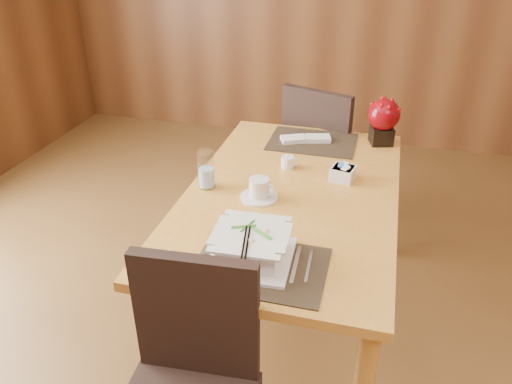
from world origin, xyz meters
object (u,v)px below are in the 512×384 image
(berry_decor, at_px, (383,119))
(far_chair, at_px, (323,152))
(bread_plate, at_px, (150,264))
(dining_table, at_px, (291,210))
(sugar_caddy, at_px, (343,173))
(coffee_cup, at_px, (259,190))
(soup_setting, at_px, (251,247))
(near_chair, at_px, (189,381))
(water_glass, at_px, (206,170))
(creamer_jug, at_px, (288,162))

(berry_decor, bearing_deg, far_chair, 140.97)
(bread_plate, bearing_deg, dining_table, 59.79)
(dining_table, distance_m, far_chair, 0.90)
(sugar_caddy, bearing_deg, coffee_cup, -140.96)
(sugar_caddy, xyz_separation_m, berry_decor, (0.15, 0.46, 0.11))
(bread_plate, bearing_deg, sugar_caddy, 54.76)
(soup_setting, relative_size, near_chair, 0.32)
(coffee_cup, relative_size, bread_plate, 1.17)
(bread_plate, relative_size, far_chair, 0.14)
(soup_setting, distance_m, berry_decor, 1.21)
(dining_table, relative_size, bread_plate, 10.90)
(dining_table, relative_size, far_chair, 1.57)
(water_glass, height_order, sugar_caddy, water_glass)
(water_glass, bearing_deg, sugar_caddy, 21.79)
(far_chair, bearing_deg, creamer_jug, 102.34)
(soup_setting, relative_size, creamer_jug, 3.71)
(soup_setting, xyz_separation_m, creamer_jug, (-0.02, 0.74, -0.03))
(bread_plate, height_order, far_chair, far_chair)
(berry_decor, bearing_deg, sugar_caddy, -107.91)
(coffee_cup, distance_m, bread_plate, 0.60)
(bread_plate, xyz_separation_m, near_chair, (0.22, -0.24, -0.24))
(dining_table, bearing_deg, creamer_jug, 106.50)
(berry_decor, relative_size, bread_plate, 1.75)
(coffee_cup, bearing_deg, dining_table, 36.33)
(dining_table, relative_size, sugar_caddy, 14.71)
(coffee_cup, relative_size, water_glass, 0.94)
(far_chair, bearing_deg, water_glass, 87.27)
(soup_setting, bearing_deg, berry_decor, 68.60)
(berry_decor, xyz_separation_m, far_chair, (-0.33, 0.27, -0.35))
(near_chair, distance_m, far_chair, 1.78)
(berry_decor, bearing_deg, bread_plate, -119.59)
(creamer_jug, bearing_deg, coffee_cup, -110.23)
(soup_setting, xyz_separation_m, far_chair, (0.06, 1.41, -0.27))
(near_chair, bearing_deg, berry_decor, 67.68)
(dining_table, bearing_deg, coffee_cup, -143.67)
(sugar_caddy, xyz_separation_m, near_chair, (-0.35, -1.05, -0.26))
(water_glass, height_order, berry_decor, berry_decor)
(near_chair, bearing_deg, sugar_caddy, 67.53)
(sugar_caddy, bearing_deg, soup_setting, -109.35)
(creamer_jug, relative_size, bread_plate, 0.58)
(soup_setting, relative_size, coffee_cup, 1.84)
(soup_setting, xyz_separation_m, bread_plate, (-0.33, -0.12, -0.05))
(dining_table, distance_m, creamer_jug, 0.26)
(sugar_caddy, height_order, berry_decor, berry_decor)
(creamer_jug, bearing_deg, sugar_caddy, -20.38)
(soup_setting, relative_size, bread_plate, 2.15)
(near_chair, bearing_deg, coffee_cup, 84.10)
(sugar_caddy, distance_m, far_chair, 0.78)
(dining_table, relative_size, soup_setting, 5.08)
(creamer_jug, bearing_deg, water_glass, -147.36)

